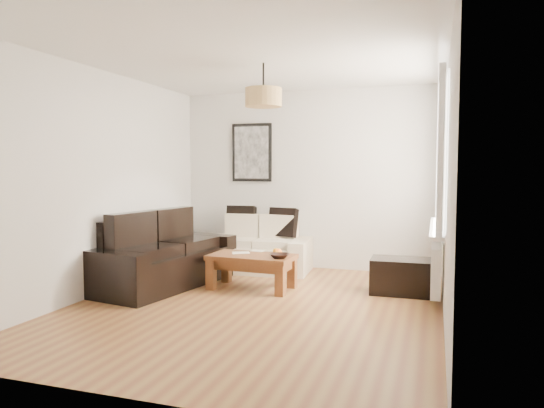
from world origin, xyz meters
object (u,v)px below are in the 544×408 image
(loveseat_cream, at_px, (257,245))
(sofa_leather, at_px, (163,252))
(ottoman, at_px, (402,276))
(coffee_table, at_px, (252,272))

(loveseat_cream, relative_size, sofa_leather, 0.76)
(loveseat_cream, height_order, sofa_leather, sofa_leather)
(sofa_leather, relative_size, ottoman, 2.72)
(coffee_table, relative_size, ottoman, 1.42)
(sofa_leather, xyz_separation_m, coffee_table, (1.13, 0.16, -0.21))
(coffee_table, bearing_deg, sofa_leather, -171.87)
(ottoman, bearing_deg, coffee_table, -169.48)
(ottoman, bearing_deg, loveseat_cream, 160.75)
(sofa_leather, bearing_deg, ottoman, -70.44)
(sofa_leather, bearing_deg, coffee_table, -71.89)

